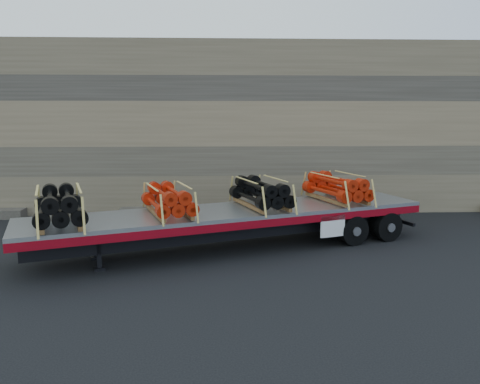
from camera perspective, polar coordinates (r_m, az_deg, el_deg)
The scene contains 7 objects.
ground at distance 14.49m, azimuth -4.05°, elevation -7.00°, with size 120.00×120.00×0.00m, color black.
rock_wall at distance 20.39m, azimuth -3.68°, elevation 7.82°, with size 44.00×3.00×7.00m, color #7A6B54.
trailer at distance 14.38m, azimuth -0.98°, elevation -4.55°, with size 12.37×2.38×1.24m, color #A8ABAF, non-canonical shape.
bundle_front at distance 13.25m, azimuth -21.15°, elevation -1.72°, with size 1.26×2.52×0.89m, color black, non-canonical shape.
bundle_midfront at distance 13.60m, azimuth -8.71°, elevation -1.07°, with size 1.14×2.29×0.81m, color red, non-canonical shape.
bundle_midrear at distance 14.53m, azimuth 2.56°, elevation -0.21°, with size 1.20×2.39×0.85m, color black, non-canonical shape.
bundle_rear at distance 15.86m, azimuth 11.68°, elevation 0.46°, with size 1.21×2.43×0.86m, color red, non-canonical shape.
Camera 1 is at (0.41, -13.87, 4.15)m, focal length 35.00 mm.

